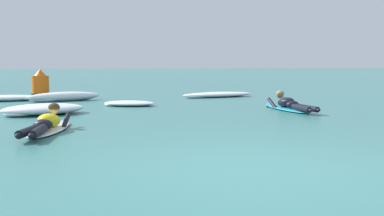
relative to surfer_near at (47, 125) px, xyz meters
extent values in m
plane|color=#387A75|center=(2.97, 6.53, -0.14)|extent=(120.00, 120.00, 0.00)
ellipsoid|color=white|center=(0.01, 0.10, -0.10)|extent=(0.78, 2.09, 0.07)
ellipsoid|color=white|center=(0.12, 1.06, -0.09)|extent=(0.22, 0.22, 0.06)
ellipsoid|color=yellow|center=(0.02, 0.15, 0.06)|extent=(0.47, 0.72, 0.35)
ellipsoid|color=black|center=(-0.03, -0.24, 0.03)|extent=(0.37, 0.32, 0.20)
cylinder|color=black|center=(-0.17, -0.80, 0.00)|extent=(0.28, 0.85, 0.14)
ellipsoid|color=black|center=(-0.24, -1.21, 0.00)|extent=(0.12, 0.23, 0.08)
cylinder|color=black|center=(-0.01, -0.81, 0.00)|extent=(0.18, 0.84, 0.14)
ellipsoid|color=black|center=(-0.03, -1.23, 0.00)|extent=(0.12, 0.23, 0.08)
cylinder|color=black|center=(-0.16, 0.54, -0.02)|extent=(0.15, 0.57, 0.32)
sphere|color=tan|center=(-0.12, 0.91, -0.12)|extent=(0.09, 0.09, 0.09)
cylinder|color=black|center=(0.27, 0.47, -0.02)|extent=(0.15, 0.57, 0.32)
sphere|color=tan|center=(0.31, 0.82, -0.12)|extent=(0.09, 0.09, 0.09)
sphere|color=tan|center=(0.06, 0.54, 0.24)|extent=(0.21, 0.21, 0.21)
ellipsoid|color=#47331E|center=(0.06, 0.52, 0.27)|extent=(0.24, 0.22, 0.16)
ellipsoid|color=#2DB2D1|center=(5.69, 3.24, -0.10)|extent=(0.86, 2.38, 0.07)
ellipsoid|color=#2DB2D1|center=(5.54, 4.34, -0.09)|extent=(0.22, 0.22, 0.06)
ellipsoid|color=black|center=(5.68, 3.29, 0.06)|extent=(0.48, 0.70, 0.34)
ellipsoid|color=black|center=(5.73, 2.91, 0.03)|extent=(0.37, 0.32, 0.20)
cylinder|color=black|center=(5.73, 2.29, 0.00)|extent=(0.21, 0.93, 0.14)
ellipsoid|color=black|center=(5.77, 1.83, 0.00)|extent=(0.13, 0.23, 0.08)
cylinder|color=black|center=(5.89, 2.32, 0.00)|extent=(0.31, 0.93, 0.14)
ellipsoid|color=black|center=(5.98, 1.86, 0.00)|extent=(0.13, 0.23, 0.08)
cylinder|color=black|center=(5.41, 3.61, -0.02)|extent=(0.17, 0.58, 0.33)
sphere|color=#8C6647|center=(5.37, 3.99, -0.12)|extent=(0.09, 0.09, 0.09)
cylinder|color=black|center=(5.85, 3.65, -0.02)|extent=(0.17, 0.58, 0.33)
sphere|color=#8C6647|center=(5.81, 4.01, -0.12)|extent=(0.09, 0.09, 0.09)
sphere|color=#8C6647|center=(5.63, 3.67, 0.24)|extent=(0.21, 0.21, 0.21)
ellipsoid|color=#AD894C|center=(5.63, 3.65, 0.27)|extent=(0.24, 0.23, 0.16)
ellipsoid|color=white|center=(-2.45, 7.08, -0.04)|extent=(2.35, 1.08, 0.20)
ellipsoid|color=white|center=(-1.92, 7.29, -0.07)|extent=(0.86, 0.46, 0.14)
ellipsoid|color=white|center=(1.53, 4.94, -0.06)|extent=(1.64, 1.16, 0.15)
ellipsoid|color=white|center=(1.92, 4.96, -0.09)|extent=(0.65, 0.57, 0.11)
ellipsoid|color=white|center=(1.08, 4.97, -0.10)|extent=(0.57, 0.45, 0.08)
ellipsoid|color=white|center=(-0.56, 2.98, -0.01)|extent=(2.29, 1.87, 0.26)
ellipsoid|color=white|center=(-0.18, 3.34, -0.05)|extent=(0.91, 0.92, 0.19)
ellipsoid|color=white|center=(-1.06, 2.63, -0.07)|extent=(0.86, 0.77, 0.15)
ellipsoid|color=white|center=(-0.54, 6.90, 0.01)|extent=(2.41, 1.48, 0.30)
ellipsoid|color=white|center=(-0.03, 7.22, -0.03)|extent=(0.87, 0.33, 0.21)
ellipsoid|color=white|center=(-1.17, 6.56, -0.06)|extent=(0.88, 0.39, 0.16)
ellipsoid|color=white|center=(4.69, 7.82, -0.05)|extent=(2.82, 1.43, 0.18)
ellipsoid|color=white|center=(5.31, 8.12, -0.07)|extent=(1.02, 0.47, 0.13)
ellipsoid|color=white|center=(3.92, 7.53, -0.09)|extent=(1.04, 0.61, 0.10)
cylinder|color=#EA5B0F|center=(-1.66, 8.97, 0.24)|extent=(0.62, 0.62, 0.76)
cone|color=#EA5B0F|center=(-1.66, 8.97, 0.74)|extent=(0.43, 0.43, 0.24)
cylinder|color=black|center=(-1.66, 8.97, -0.08)|extent=(0.65, 0.65, 0.12)
camera|label=1|loc=(1.48, -8.99, 1.18)|focal=44.75mm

